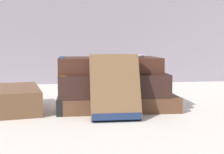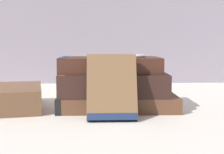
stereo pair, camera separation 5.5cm
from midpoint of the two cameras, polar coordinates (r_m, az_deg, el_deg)
ground_plane at (r=0.66m, az=-2.27°, el=-5.87°), size 3.00×3.00×0.00m
book_flat_bottom at (r=0.66m, az=-2.00°, el=-4.55°), size 0.25×0.13×0.03m
book_flat_middle at (r=0.66m, az=-2.47°, el=-1.24°), size 0.22×0.12×0.05m
book_flat_top at (r=0.65m, az=-3.40°, el=2.18°), size 0.21×0.12×0.03m
book_leaning_front at (r=0.56m, az=-2.19°, el=-2.37°), size 0.09×0.06×0.12m
pocket_watch at (r=0.66m, az=1.52°, el=3.91°), size 0.05×0.05×0.01m
reading_glasses at (r=0.79m, az=-5.92°, el=-3.82°), size 0.11×0.08×0.00m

